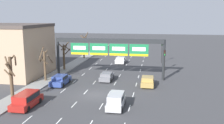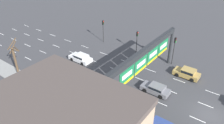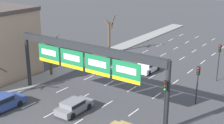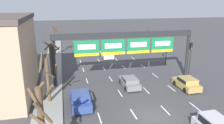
% 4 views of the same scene
% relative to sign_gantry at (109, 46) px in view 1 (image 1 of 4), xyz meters
% --- Properties ---
extents(ground_plane, '(220.00, 220.00, 0.00)m').
position_rel_sign_gantry_xyz_m(ground_plane, '(0.00, -9.64, -5.41)').
color(ground_plane, '#3D3D3F').
extents(sidewalk_left, '(2.80, 110.00, 0.15)m').
position_rel_sign_gantry_xyz_m(sidewalk_left, '(-9.65, -9.64, -5.33)').
color(sidewalk_left, gray).
rests_on(sidewalk_left, ground_plane).
extents(lane_dashes, '(10.02, 67.00, 0.01)m').
position_rel_sign_gantry_xyz_m(lane_dashes, '(-0.00, 3.86, -5.40)').
color(lane_dashes, white).
rests_on(lane_dashes, ground_plane).
extents(sign_gantry, '(18.54, 0.70, 6.62)m').
position_rel_sign_gantry_xyz_m(sign_gantry, '(0.00, 0.00, 0.00)').
color(sign_gantry, '#232628').
rests_on(sign_gantry, ground_plane).
extents(building_near, '(11.81, 11.83, 8.95)m').
position_rel_sign_gantry_xyz_m(building_near, '(-17.24, -1.23, -0.92)').
color(building_near, tan).
rests_on(building_near, ground_plane).
extents(suv_red, '(1.98, 4.71, 1.70)m').
position_rel_sign_gantry_xyz_m(suv_red, '(-6.79, -15.32, -4.46)').
color(suv_red, maroon).
rests_on(suv_red, ground_plane).
extents(car_blue, '(1.95, 4.55, 1.51)m').
position_rel_sign_gantry_xyz_m(car_blue, '(-6.43, -5.83, -4.61)').
color(car_blue, navy).
rests_on(car_blue, ground_plane).
extents(car_gold, '(1.88, 4.01, 1.46)m').
position_rel_sign_gantry_xyz_m(car_gold, '(6.66, -4.16, -4.63)').
color(car_gold, '#A88947').
rests_on(car_gold, ground_plane).
extents(car_white, '(1.97, 4.25, 1.36)m').
position_rel_sign_gantry_xyz_m(car_white, '(0.18, 12.84, -4.68)').
color(car_white, silver).
rests_on(car_white, ground_plane).
extents(suv_silver, '(1.79, 4.19, 1.69)m').
position_rel_sign_gantry_xyz_m(suv_silver, '(3.42, -13.80, -4.47)').
color(suv_silver, '#B7B7BC').
rests_on(suv_silver, ground_plane).
extents(car_grey, '(1.83, 4.09, 1.30)m').
position_rel_sign_gantry_xyz_m(car_grey, '(0.01, -2.07, -4.70)').
color(car_grey, slate).
rests_on(car_grey, ground_plane).
extents(traffic_light_near_gantry, '(0.30, 0.35, 4.75)m').
position_rel_sign_gantry_xyz_m(traffic_light_near_gantry, '(9.05, 14.79, -2.02)').
color(traffic_light_near_gantry, black).
rests_on(traffic_light_near_gantry, ground_plane).
extents(traffic_light_mid_block, '(0.30, 0.35, 4.99)m').
position_rel_sign_gantry_xyz_m(traffic_light_mid_block, '(9.15, -0.58, -1.86)').
color(traffic_light_mid_block, black).
rests_on(traffic_light_mid_block, ground_plane).
extents(traffic_light_far_end, '(0.30, 0.35, 4.20)m').
position_rel_sign_gantry_xyz_m(traffic_light_far_end, '(9.32, 6.82, -2.39)').
color(traffic_light_far_end, black).
rests_on(traffic_light_far_end, ground_plane).
extents(tree_bare_closest, '(1.88, 2.10, 6.31)m').
position_rel_sign_gantry_xyz_m(tree_bare_closest, '(-9.36, 17.18, -2.11)').
color(tree_bare_closest, brown).
rests_on(tree_bare_closest, sidewalk_left).
extents(tree_bare_second, '(1.96, 1.95, 5.37)m').
position_rel_sign_gantry_xyz_m(tree_bare_second, '(-9.60, -4.19, -2.45)').
color(tree_bare_second, brown).
rests_on(tree_bare_second, sidewalk_left).
extents(tree_bare_third, '(1.59, 1.68, 5.62)m').
position_rel_sign_gantry_xyz_m(tree_bare_third, '(-9.42, -13.92, -2.17)').
color(tree_bare_third, brown).
rests_on(tree_bare_third, sidewalk_left).
extents(tree_bare_furthest, '(2.20, 2.53, 5.34)m').
position_rel_sign_gantry_xyz_m(tree_bare_furthest, '(-9.47, 4.20, -2.38)').
color(tree_bare_furthest, brown).
rests_on(tree_bare_furthest, sidewalk_left).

